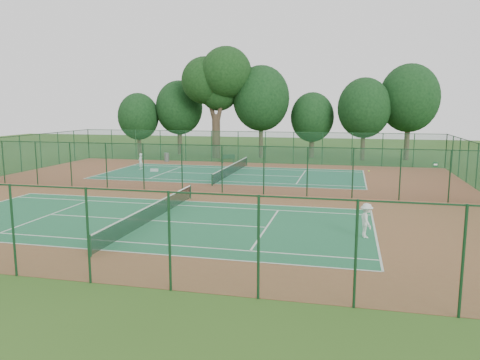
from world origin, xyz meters
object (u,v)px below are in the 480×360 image
big_tree (217,80)px  player_far (141,161)px  kit_bag (154,170)px  bench (228,158)px  trash_bin (167,157)px  player_near (366,220)px

big_tree → player_far: bearing=-110.7°
kit_bag → bench: bearing=48.4°
player_far → trash_bin: bearing=-176.1°
player_near → big_tree: (-16.49, 31.85, 8.44)m
player_far → trash_bin: player_far is taller
player_near → trash_bin: bearing=23.1°
kit_bag → trash_bin: bearing=93.6°
player_near → big_tree: 36.85m
player_near → kit_bag: size_ratio=2.32×
player_far → trash_bin: size_ratio=1.62×
player_far → bench: player_far is taller
bench → big_tree: size_ratio=0.12×
player_far → big_tree: (4.51, 11.95, 8.48)m
player_near → bench: bearing=12.0°
trash_bin → kit_bag: 8.15m
player_far → player_near: bearing=50.1°
player_near → player_far: (-21.00, 19.90, -0.04)m
kit_bag → big_tree: size_ratio=0.06×
bench → kit_bag: size_ratio=2.16×
trash_bin → big_tree: (4.54, 5.04, 8.80)m
player_far → big_tree: bearing=162.9°
player_far → kit_bag: 2.24m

